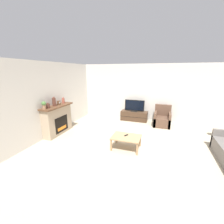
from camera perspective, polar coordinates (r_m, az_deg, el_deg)
The scene contains 14 objects.
ground_plane at distance 5.22m, azimuth 9.73°, elevation -11.85°, with size 24.00×24.00×0.00m, color tan.
wall_back at distance 7.42m, azimuth 13.66°, elevation 7.03°, with size 12.00×0.06×2.70m.
wall_left at distance 6.16m, azimuth -21.56°, elevation 4.76°, with size 0.06×12.00×2.70m.
fireplace at distance 6.12m, azimuth -20.06°, elevation -2.69°, with size 0.47×1.43×1.13m.
mantel_vase_left at distance 5.63m, azimuth -23.21°, elevation 2.23°, with size 0.13×0.13×0.19m.
mantel_vase_centre_left at distance 5.85m, azimuth -21.22°, elevation 3.66°, with size 0.13×0.13×0.35m.
mantel_vase_right at distance 6.27m, azimuth -18.07°, elevation 4.18°, with size 0.11×0.11×0.24m.
mantel_clock at distance 6.06m, azimuth -19.64°, elevation 3.35°, with size 0.08×0.11×0.15m.
potted_plant at distance 5.49m, azimuth -24.51°, elevation 2.55°, with size 0.15×0.15×0.27m.
tv_stand at distance 7.44m, azimuth 8.41°, elevation -1.47°, with size 1.28×0.46×0.47m.
tv at distance 7.32m, azimuth 8.55°, elevation 2.24°, with size 0.94×0.18×0.56m.
armchair at distance 7.03m, azimuth 18.56°, elevation -2.63°, with size 0.70×0.76×0.91m.
coffee_table at distance 4.75m, azimuth 5.43°, elevation -9.86°, with size 0.88×0.66×0.40m.
remote at distance 4.80m, azimuth 5.39°, elevation -8.82°, with size 0.10×0.15×0.02m.
Camera 1 is at (0.66, -4.61, 2.37)m, focal length 24.00 mm.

